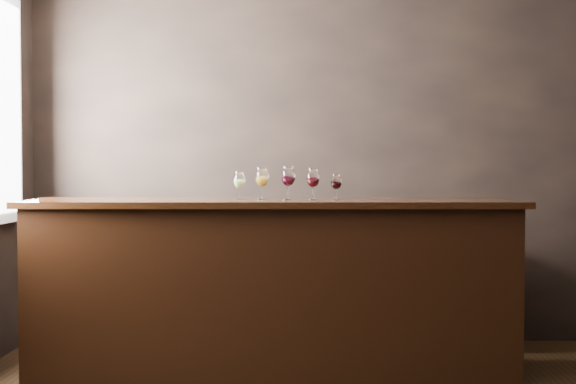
{
  "coord_description": "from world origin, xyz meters",
  "views": [
    {
      "loc": [
        -0.28,
        -3.95,
        1.36
      ],
      "look_at": [
        -0.47,
        1.27,
        1.18
      ],
      "focal_mm": 50.0,
      "sensor_mm": 36.0,
      "label": 1
    }
  ],
  "objects_px": {
    "glass_amber": "(262,178)",
    "glass_white": "(239,181)",
    "glass_red_b": "(313,179)",
    "glass_red_c": "(336,182)",
    "back_bar_shelf": "(346,294)",
    "glass_red_a": "(288,177)",
    "bar_counter": "(272,289)"
  },
  "relations": [
    {
      "from": "glass_amber",
      "to": "glass_white",
      "type": "bearing_deg",
      "value": 179.07
    },
    {
      "from": "glass_red_b",
      "to": "glass_amber",
      "type": "bearing_deg",
      "value": 171.85
    },
    {
      "from": "back_bar_shelf",
      "to": "glass_red_b",
      "type": "height_order",
      "value": "glass_red_b"
    },
    {
      "from": "glass_white",
      "to": "glass_amber",
      "type": "distance_m",
      "value": 0.15
    },
    {
      "from": "glass_white",
      "to": "glass_red_b",
      "type": "bearing_deg",
      "value": -5.93
    },
    {
      "from": "glass_red_c",
      "to": "glass_red_b",
      "type": "bearing_deg",
      "value": -178.2
    },
    {
      "from": "glass_amber",
      "to": "glass_red_a",
      "type": "height_order",
      "value": "glass_red_a"
    },
    {
      "from": "glass_white",
      "to": "glass_red_c",
      "type": "xyz_separation_m",
      "value": [
        0.63,
        -0.05,
        -0.01
      ]
    },
    {
      "from": "bar_counter",
      "to": "glass_white",
      "type": "distance_m",
      "value": 0.74
    },
    {
      "from": "glass_red_b",
      "to": "glass_white",
      "type": "bearing_deg",
      "value": 174.07
    },
    {
      "from": "glass_amber",
      "to": "glass_red_b",
      "type": "distance_m",
      "value": 0.34
    },
    {
      "from": "glass_red_a",
      "to": "glass_red_b",
      "type": "distance_m",
      "value": 0.17
    },
    {
      "from": "glass_white",
      "to": "glass_red_c",
      "type": "bearing_deg",
      "value": -4.09
    },
    {
      "from": "back_bar_shelf",
      "to": "glass_red_a",
      "type": "relative_size",
      "value": 9.82
    },
    {
      "from": "bar_counter",
      "to": "glass_white",
      "type": "relative_size",
      "value": 17.29
    },
    {
      "from": "glass_red_b",
      "to": "glass_red_c",
      "type": "relative_size",
      "value": 1.19
    },
    {
      "from": "glass_white",
      "to": "glass_red_b",
      "type": "distance_m",
      "value": 0.49
    },
    {
      "from": "bar_counter",
      "to": "glass_red_b",
      "type": "relative_size",
      "value": 15.41
    },
    {
      "from": "glass_white",
      "to": "back_bar_shelf",
      "type": "bearing_deg",
      "value": 45.49
    },
    {
      "from": "back_bar_shelf",
      "to": "glass_red_c",
      "type": "distance_m",
      "value": 1.17
    },
    {
      "from": "glass_red_a",
      "to": "glass_amber",
      "type": "bearing_deg",
      "value": -179.38
    },
    {
      "from": "glass_amber",
      "to": "back_bar_shelf",
      "type": "bearing_deg",
      "value": 52.07
    },
    {
      "from": "bar_counter",
      "to": "glass_red_c",
      "type": "xyz_separation_m",
      "value": [
        0.42,
        -0.03,
        0.7
      ]
    },
    {
      "from": "glass_red_a",
      "to": "glass_red_b",
      "type": "xyz_separation_m",
      "value": [
        0.16,
        -0.05,
        -0.01
      ]
    },
    {
      "from": "glass_amber",
      "to": "glass_red_b",
      "type": "xyz_separation_m",
      "value": [
        0.33,
        -0.05,
        -0.01
      ]
    },
    {
      "from": "glass_amber",
      "to": "bar_counter",
      "type": "bearing_deg",
      "value": -13.35
    },
    {
      "from": "glass_red_b",
      "to": "glass_red_c",
      "type": "height_order",
      "value": "glass_red_b"
    },
    {
      "from": "back_bar_shelf",
      "to": "glass_white",
      "type": "distance_m",
      "value": 1.35
    },
    {
      "from": "glass_amber",
      "to": "glass_red_a",
      "type": "distance_m",
      "value": 0.17
    },
    {
      "from": "bar_counter",
      "to": "glass_white",
      "type": "bearing_deg",
      "value": 173.35
    },
    {
      "from": "back_bar_shelf",
      "to": "glass_amber",
      "type": "bearing_deg",
      "value": -127.93
    },
    {
      "from": "back_bar_shelf",
      "to": "glass_red_b",
      "type": "relative_size",
      "value": 10.66
    }
  ]
}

